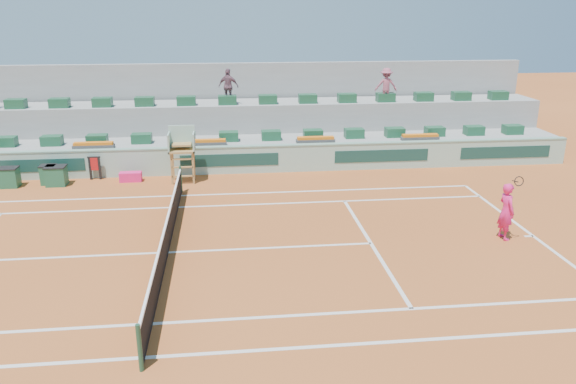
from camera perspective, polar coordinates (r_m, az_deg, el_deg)
name	(u,v)px	position (r m, az deg, el deg)	size (l,w,h in m)	color
ground	(168,253)	(17.79, -12.08, -6.04)	(90.00, 90.00, 0.00)	#9C491E
seating_tier_lower	(188,150)	(27.71, -10.15, 4.25)	(36.00, 4.00, 1.20)	#969794
seating_tier_upper	(189,129)	(29.11, -10.05, 6.35)	(36.00, 2.40, 2.60)	#969794
stadium_back_wall	(190,106)	(30.52, -9.97, 8.62)	(36.00, 0.40, 4.40)	#969794
player_bag	(131,177)	(25.20, -15.69, 1.50)	(0.93, 0.41, 0.41)	#F11F72
spectator_mid	(228,86)	(28.23, -6.07, 10.62)	(1.01, 0.42, 1.73)	#764F5E
spectator_right	(386,85)	(29.08, 9.93, 10.64)	(1.10, 0.63, 1.70)	#984C5D
court_lines	(168,252)	(17.79, -12.08, -6.02)	(23.89, 11.09, 0.01)	silver
tennis_net	(167,237)	(17.58, -12.19, -4.47)	(0.10, 11.97, 1.10)	black
advertising_hoarding	(185,161)	(25.57, -10.40, 3.13)	(36.00, 0.34, 1.26)	#91B7A6
umpire_chair	(182,146)	(24.39, -10.72, 4.57)	(1.10, 0.90, 2.40)	olive
seat_row_lower	(186,137)	(26.65, -10.37, 5.49)	(32.90, 0.60, 0.44)	#194C2F
seat_row_upper	(186,101)	(28.25, -10.29, 9.11)	(32.90, 0.60, 0.44)	#194C2F
flower_planters	(151,144)	(26.05, -13.77, 4.77)	(26.80, 0.36, 0.28)	#444444
drink_cooler_a	(56,176)	(25.62, -22.48, 1.54)	(0.84, 0.73, 0.84)	#1B5237
drink_cooler_b	(49,175)	(25.91, -23.14, 1.64)	(0.64, 0.56, 0.84)	#1B5237
drink_cooler_c	(9,177)	(26.20, -26.44, 1.35)	(0.76, 0.65, 0.84)	#1B5237
towel_rack	(95,166)	(25.85, -19.05, 2.50)	(0.55, 0.09, 1.03)	black
tennis_player	(506,211)	(19.40, 21.29, -1.83)	(0.53, 0.93, 2.28)	#F11F72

